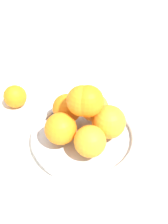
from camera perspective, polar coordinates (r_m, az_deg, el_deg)
name	(u,v)px	position (r m, az deg, el deg)	size (l,w,h in m)	color
ground_plane	(84,139)	(0.59, 0.00, -7.12)	(4.00, 4.00, 0.00)	silver
fruit_bowl	(84,136)	(0.57, 0.00, -6.18)	(0.27, 0.27, 0.03)	silver
orange_pile	(85,116)	(0.53, 0.27, -0.99)	(0.19, 0.19, 0.14)	orange
stray_orange	(15,96)	(0.70, -17.53, 3.89)	(0.07, 0.07, 0.07)	orange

